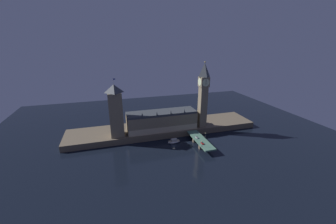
# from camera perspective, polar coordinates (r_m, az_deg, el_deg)

# --- Properties ---
(ground_plane) EXTENTS (400.00, 400.00, 0.00)m
(ground_plane) POSITION_cam_1_polar(r_m,az_deg,el_deg) (214.66, 1.63, -9.43)
(ground_plane) COLOR black
(embankment) EXTENTS (220.00, 42.00, 6.73)m
(embankment) POSITION_cam_1_polar(r_m,az_deg,el_deg) (246.75, -1.17, -4.59)
(embankment) COLOR brown
(embankment) RESTS_ON ground_plane
(parliament_hall) EXTENTS (78.10, 23.28, 24.83)m
(parliament_hall) POSITION_cam_1_polar(r_m,az_deg,el_deg) (234.19, -1.78, -2.31)
(parliament_hall) COLOR #7F7056
(parliament_hall) RESTS_ON embankment
(clock_tower) EXTENTS (10.37, 10.48, 75.18)m
(clock_tower) POSITION_cam_1_polar(r_m,az_deg,el_deg) (235.42, 9.73, 5.09)
(clock_tower) COLOR #7F7056
(clock_tower) RESTS_ON embankment
(victoria_tower) EXTENTS (13.98, 13.98, 61.28)m
(victoria_tower) POSITION_cam_1_polar(r_m,az_deg,el_deg) (218.32, -14.29, 0.34)
(victoria_tower) COLOR #7F7056
(victoria_tower) RESTS_ON embankment
(bridge) EXTENTS (11.69, 46.00, 6.32)m
(bridge) POSITION_cam_1_polar(r_m,az_deg,el_deg) (217.61, 8.98, -7.87)
(bridge) COLOR #4C7560
(bridge) RESTS_ON ground_plane
(car_northbound_lead) EXTENTS (1.91, 4.04, 1.51)m
(car_northbound_lead) POSITION_cam_1_polar(r_m,az_deg,el_deg) (218.49, 7.99, -7.01)
(car_northbound_lead) COLOR white
(car_northbound_lead) RESTS_ON bridge
(car_northbound_trail) EXTENTS (1.89, 4.25, 1.49)m
(car_northbound_trail) POSITION_cam_1_polar(r_m,az_deg,el_deg) (207.81, 9.50, -8.54)
(car_northbound_trail) COLOR red
(car_northbound_trail) RESTS_ON bridge
(pedestrian_mid_walk) EXTENTS (0.38, 0.38, 1.71)m
(pedestrian_mid_walk) POSITION_cam_1_polar(r_m,az_deg,el_deg) (220.71, 9.93, -6.79)
(pedestrian_mid_walk) COLOR black
(pedestrian_mid_walk) RESTS_ON bridge
(street_lamp_near) EXTENTS (1.34, 0.60, 6.51)m
(street_lamp_near) POSITION_cam_1_polar(r_m,az_deg,el_deg) (201.08, 9.40, -8.44)
(street_lamp_near) COLOR #2D3333
(street_lamp_near) RESTS_ON bridge
(street_lamp_mid) EXTENTS (1.34, 0.60, 6.79)m
(street_lamp_mid) POSITION_cam_1_polar(r_m,az_deg,el_deg) (217.32, 10.39, -6.26)
(street_lamp_mid) COLOR #2D3333
(street_lamp_mid) RESTS_ON bridge
(boat_upstream) EXTENTS (13.56, 5.35, 4.70)m
(boat_upstream) POSITION_cam_1_polar(r_m,az_deg,el_deg) (220.26, 1.67, -8.14)
(boat_upstream) COLOR white
(boat_upstream) RESTS_ON ground_plane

